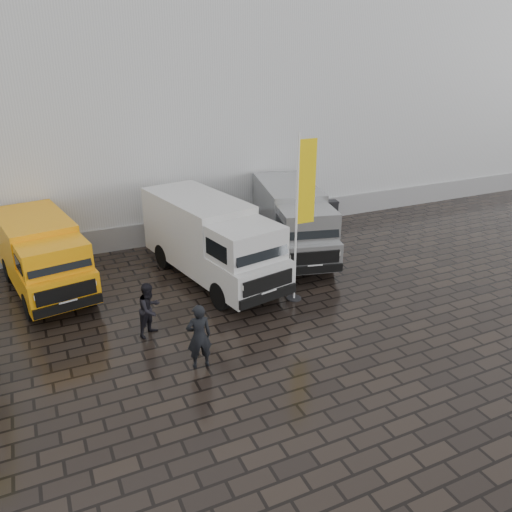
{
  "coord_description": "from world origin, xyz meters",
  "views": [
    {
      "loc": [
        -6.72,
        -12.0,
        7.77
      ],
      "look_at": [
        -0.16,
        2.2,
        1.25
      ],
      "focal_mm": 35.0,
      "sensor_mm": 36.0,
      "label": 1
    }
  ],
  "objects_px": {
    "person_tent": "(150,309)",
    "van_white": "(212,242)",
    "van_silver": "(292,222)",
    "flagpole": "(302,209)",
    "person_front": "(199,336)",
    "van_yellow": "(43,258)",
    "wheelie_bin": "(330,211)"
  },
  "relations": [
    {
      "from": "wheelie_bin",
      "to": "van_yellow",
      "type": "bearing_deg",
      "value": -154.05
    },
    {
      "from": "van_white",
      "to": "person_front",
      "type": "distance_m",
      "value": 5.47
    },
    {
      "from": "flagpole",
      "to": "van_white",
      "type": "bearing_deg",
      "value": 128.43
    },
    {
      "from": "van_yellow",
      "to": "person_front",
      "type": "xyz_separation_m",
      "value": [
        3.33,
        -6.42,
        -0.34
      ]
    },
    {
      "from": "van_yellow",
      "to": "flagpole",
      "type": "bearing_deg",
      "value": -37.91
    },
    {
      "from": "van_yellow",
      "to": "van_white",
      "type": "xyz_separation_m",
      "value": [
        5.52,
        -1.43,
        0.18
      ]
    },
    {
      "from": "person_front",
      "to": "person_tent",
      "type": "height_order",
      "value": "person_front"
    },
    {
      "from": "person_tent",
      "to": "van_white",
      "type": "bearing_deg",
      "value": 8.44
    },
    {
      "from": "person_front",
      "to": "person_tent",
      "type": "relative_size",
      "value": 1.11
    },
    {
      "from": "van_yellow",
      "to": "wheelie_bin",
      "type": "xyz_separation_m",
      "value": [
        12.9,
        2.25,
        -0.72
      ]
    },
    {
      "from": "person_tent",
      "to": "van_yellow",
      "type": "bearing_deg",
      "value": 85.44
    },
    {
      "from": "van_yellow",
      "to": "wheelie_bin",
      "type": "height_order",
      "value": "van_yellow"
    },
    {
      "from": "van_silver",
      "to": "van_yellow",
      "type": "bearing_deg",
      "value": -168.81
    },
    {
      "from": "van_yellow",
      "to": "van_white",
      "type": "height_order",
      "value": "van_white"
    },
    {
      "from": "van_silver",
      "to": "flagpole",
      "type": "xyz_separation_m",
      "value": [
        -1.71,
        -3.66,
        1.77
      ]
    },
    {
      "from": "flagpole",
      "to": "van_yellow",
      "type": "bearing_deg",
      "value": 151.83
    },
    {
      "from": "van_yellow",
      "to": "van_silver",
      "type": "height_order",
      "value": "van_silver"
    },
    {
      "from": "flagpole",
      "to": "person_front",
      "type": "height_order",
      "value": "flagpole"
    },
    {
      "from": "van_yellow",
      "to": "person_tent",
      "type": "relative_size",
      "value": 3.31
    },
    {
      "from": "van_silver",
      "to": "person_tent",
      "type": "distance_m",
      "value": 7.81
    },
    {
      "from": "van_silver",
      "to": "flagpole",
      "type": "height_order",
      "value": "flagpole"
    },
    {
      "from": "flagpole",
      "to": "person_tent",
      "type": "bearing_deg",
      "value": -177.75
    },
    {
      "from": "van_silver",
      "to": "wheelie_bin",
      "type": "bearing_deg",
      "value": 50.71
    },
    {
      "from": "flagpole",
      "to": "person_tent",
      "type": "relative_size",
      "value": 3.37
    },
    {
      "from": "van_white",
      "to": "person_front",
      "type": "bearing_deg",
      "value": -124.81
    },
    {
      "from": "van_yellow",
      "to": "person_front",
      "type": "distance_m",
      "value": 7.24
    },
    {
      "from": "van_yellow",
      "to": "wheelie_bin",
      "type": "relative_size",
      "value": 5.07
    },
    {
      "from": "flagpole",
      "to": "person_tent",
      "type": "xyz_separation_m",
      "value": [
        -5.06,
        -0.2,
        -2.3
      ]
    },
    {
      "from": "wheelie_bin",
      "to": "person_tent",
      "type": "xyz_separation_m",
      "value": [
        -10.34,
        -6.53,
        0.28
      ]
    },
    {
      "from": "van_yellow",
      "to": "person_front",
      "type": "height_order",
      "value": "van_yellow"
    },
    {
      "from": "flagpole",
      "to": "person_front",
      "type": "distance_m",
      "value": 5.36
    },
    {
      "from": "van_silver",
      "to": "person_front",
      "type": "height_order",
      "value": "van_silver"
    }
  ]
}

